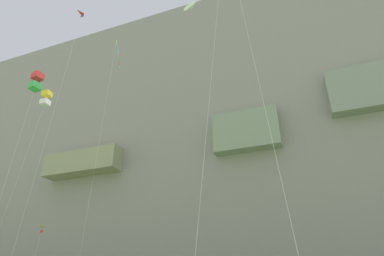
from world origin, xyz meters
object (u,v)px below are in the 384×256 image
kite_delta_low_center (44,235)px  kite_banner_high_right (116,66)px  kite_box_low_right (46,99)px  kite_delta_upper_left (77,36)px  kite_box_far_right (36,82)px

kite_delta_low_center → kite_banner_high_right: 19.38m
kite_box_low_right → kite_delta_upper_left: bearing=-28.2°
kite_box_far_right → kite_banner_high_right: (6.21, 4.58, 3.64)m
kite_delta_low_center → kite_banner_high_right: kite_banner_high_right is taller
kite_banner_high_right → kite_box_low_right: bearing=171.5°
kite_box_far_right → kite_banner_high_right: kite_banner_high_right is taller
kite_delta_low_center → kite_delta_upper_left: (2.47, -3.36, 22.25)m
kite_box_low_right → kite_banner_high_right: size_ratio=0.94×
kite_box_far_right → kite_delta_low_center: 15.54m
kite_delta_low_center → kite_box_low_right: 17.68m
kite_box_far_right → kite_delta_upper_left: kite_delta_upper_left is taller
kite_delta_low_center → kite_delta_upper_left: 22.64m
kite_box_far_right → kite_box_low_right: kite_box_low_right is taller
kite_banner_high_right → kite_delta_upper_left: bearing=-157.5°
kite_box_low_right → kite_banner_high_right: kite_banner_high_right is taller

